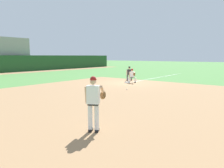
{
  "coord_description": "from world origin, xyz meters",
  "views": [
    {
      "loc": [
        -16.92,
        -11.14,
        2.51
      ],
      "look_at": [
        -8.22,
        -4.48,
        1.1
      ],
      "focal_mm": 35.0,
      "sensor_mm": 36.0,
      "label": 1
    }
  ],
  "objects_px": {
    "baseball": "(127,89)",
    "pitcher": "(94,100)",
    "first_base_bag": "(127,82)",
    "umpire": "(129,73)",
    "first_baseman": "(132,75)"
  },
  "relations": [
    {
      "from": "baseball",
      "to": "umpire",
      "type": "height_order",
      "value": "umpire"
    },
    {
      "from": "first_base_bag",
      "to": "pitcher",
      "type": "xyz_separation_m",
      "value": [
        -11.69,
        -6.39,
        1.01
      ]
    },
    {
      "from": "first_base_bag",
      "to": "umpire",
      "type": "relative_size",
      "value": 0.26
    },
    {
      "from": "first_base_bag",
      "to": "umpire",
      "type": "distance_m",
      "value": 2.14
    },
    {
      "from": "baseball",
      "to": "umpire",
      "type": "bearing_deg",
      "value": 31.25
    },
    {
      "from": "first_base_bag",
      "to": "first_baseman",
      "type": "distance_m",
      "value": 0.86
    },
    {
      "from": "baseball",
      "to": "pitcher",
      "type": "distance_m",
      "value": 9.25
    },
    {
      "from": "baseball",
      "to": "first_baseman",
      "type": "height_order",
      "value": "first_baseman"
    },
    {
      "from": "pitcher",
      "to": "first_base_bag",
      "type": "bearing_deg",
      "value": 28.68
    },
    {
      "from": "pitcher",
      "to": "umpire",
      "type": "distance_m",
      "value": 15.33
    },
    {
      "from": "first_base_bag",
      "to": "first_baseman",
      "type": "xyz_separation_m",
      "value": [
        0.45,
        -0.24,
        0.69
      ]
    },
    {
      "from": "first_base_bag",
      "to": "baseball",
      "type": "bearing_deg",
      "value": -147.05
    },
    {
      "from": "baseball",
      "to": "umpire",
      "type": "distance_m",
      "value": 6.19
    },
    {
      "from": "baseball",
      "to": "pitcher",
      "type": "height_order",
      "value": "pitcher"
    },
    {
      "from": "pitcher",
      "to": "umpire",
      "type": "relative_size",
      "value": 1.27
    }
  ]
}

